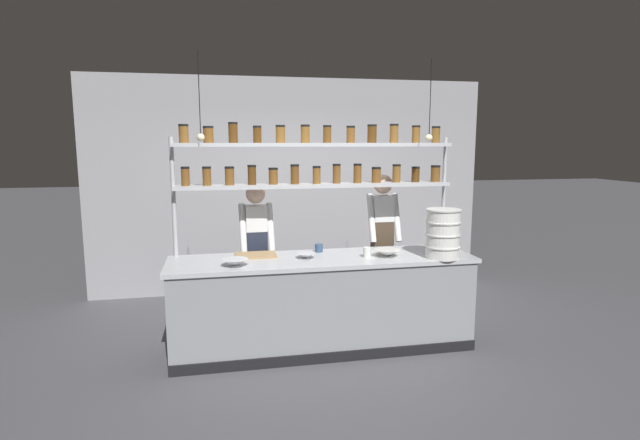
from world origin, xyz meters
TOP-DOWN VIEW (x-y plane):
  - ground_plane at (0.00, 0.00)m, footprint 40.00×40.00m
  - back_wall at (0.00, 2.11)m, footprint 5.36×0.12m
  - prep_counter at (0.00, -0.00)m, footprint 2.96×0.76m
  - spice_shelf_unit at (-0.00, 0.33)m, footprint 2.85×0.28m
  - chef_left at (-0.60, 0.58)m, footprint 0.37×0.29m
  - chef_center at (0.81, 0.61)m, footprint 0.36×0.29m
  - container_stack at (1.13, -0.25)m, footprint 0.34×0.34m
  - cutting_board at (-0.64, 0.17)m, footprint 0.40×0.26m
  - prep_bowl_near_left at (0.63, -0.09)m, footprint 0.26×0.26m
  - prep_bowl_center_front at (-0.85, -0.19)m, footprint 0.24×0.24m
  - prep_bowl_center_back at (-0.17, -0.01)m, footprint 0.18×0.18m
  - serving_cup_front at (0.01, 0.25)m, footprint 0.08×0.08m
  - serving_cup_by_board at (0.42, -0.09)m, footprint 0.08×0.08m
  - pendant_light_row at (-0.02, 0.00)m, footprint 2.25×0.07m

SIDE VIEW (x-z plane):
  - ground_plane at x=0.00m, z-range 0.00..0.00m
  - prep_counter at x=0.00m, z-range 0.00..0.92m
  - chef_left at x=-0.60m, z-range 0.11..1.71m
  - cutting_board at x=-0.64m, z-range 0.92..0.94m
  - prep_bowl_center_back at x=-0.17m, z-range 0.92..0.97m
  - prep_bowl_center_front at x=-0.85m, z-range 0.92..0.99m
  - prep_bowl_near_left at x=0.63m, z-range 0.92..0.99m
  - serving_cup_front at x=0.01m, z-range 0.92..1.00m
  - chef_center at x=0.81m, z-range 0.13..1.81m
  - serving_cup_by_board at x=0.42m, z-range 0.92..1.02m
  - container_stack at x=1.13m, z-range 0.92..1.40m
  - back_wall at x=0.00m, z-range 0.00..2.88m
  - spice_shelf_unit at x=0.00m, z-range 0.66..2.88m
  - pendant_light_row at x=-0.02m, z-range 1.72..2.51m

